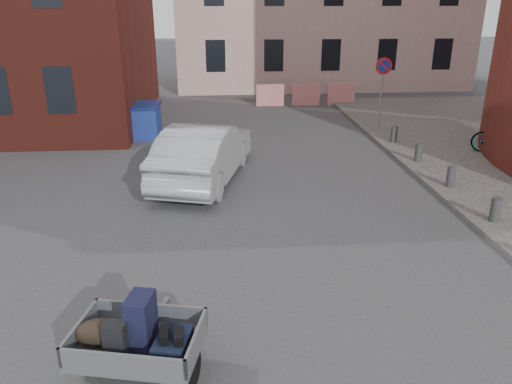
{
  "coord_description": "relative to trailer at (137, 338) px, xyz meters",
  "views": [
    {
      "loc": [
        -0.05,
        -8.4,
        4.68
      ],
      "look_at": [
        0.7,
        0.86,
        1.1
      ],
      "focal_mm": 35.0,
      "sensor_mm": 36.0,
      "label": 1
    }
  ],
  "objects": [
    {
      "name": "no_parking_sign",
      "position": [
        7.15,
        12.45,
        1.41
      ],
      "size": [
        0.6,
        0.09,
        2.65
      ],
      "color": "gray",
      "rests_on": "sidewalk"
    },
    {
      "name": "bollards",
      "position": [
        7.15,
        6.37,
        -0.21
      ],
      "size": [
        0.22,
        9.02,
        0.55
      ],
      "color": "#3A3A3D",
      "rests_on": "sidewalk"
    },
    {
      "name": "silver_car",
      "position": [
        0.74,
        7.74,
        0.19
      ],
      "size": [
        2.88,
        5.12,
        1.6
      ],
      "primitive_type": "imported",
      "rotation": [
        0.0,
        0.0,
        2.88
      ],
      "color": "#9C9FA3",
      "rests_on": "ground"
    },
    {
      "name": "bicycle",
      "position": [
        10.15,
        9.21,
        0.01
      ],
      "size": [
        2.02,
        1.28,
        1.0
      ],
      "primitive_type": "imported",
      "rotation": [
        0.0,
        0.0,
        1.22
      ],
      "color": "black",
      "rests_on": "sidewalk"
    },
    {
      "name": "trailer",
      "position": [
        0.0,
        0.0,
        0.0
      ],
      "size": [
        1.8,
        1.94,
        1.2
      ],
      "rotation": [
        0.0,
        0.0,
        -0.22
      ],
      "color": "black",
      "rests_on": "ground"
    },
    {
      "name": "barriers",
      "position": [
        5.35,
        17.97,
        -0.11
      ],
      "size": [
        4.7,
        0.18,
        1.0
      ],
      "color": "red",
      "rests_on": "ground"
    },
    {
      "name": "ground",
      "position": [
        1.15,
        2.97,
        -0.61
      ],
      "size": [
        120.0,
        120.0,
        0.0
      ],
      "primitive_type": "plane",
      "color": "#38383A",
      "rests_on": "ground"
    },
    {
      "name": "dumpster",
      "position": [
        -2.37,
        12.68,
        -0.0
      ],
      "size": [
        2.9,
        1.53,
        1.2
      ],
      "rotation": [
        0.0,
        0.0,
        -0.02
      ],
      "color": "#20389B",
      "rests_on": "ground"
    }
  ]
}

